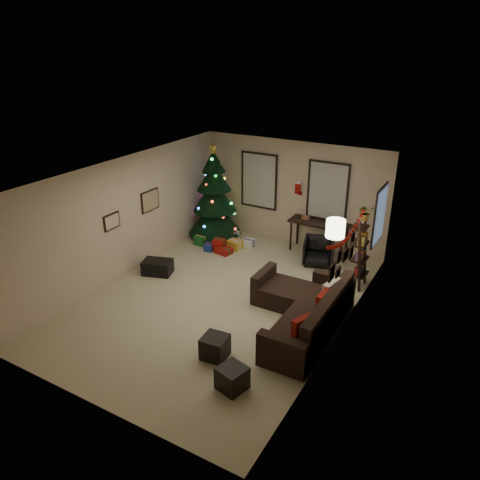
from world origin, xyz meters
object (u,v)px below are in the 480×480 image
object	(u,v)px
bookshelf	(361,254)
desk	(319,226)
christmas_tree	(214,199)
sofa	(305,312)
desk_chair	(318,251)

from	to	relation	value
bookshelf	desk	bearing A→B (deg)	138.38
christmas_tree	bookshelf	distance (m)	4.29
sofa	bookshelf	xyz separation A→B (m)	(0.45, 1.97, 0.49)
desk	bookshelf	bearing A→B (deg)	-41.62
desk	desk_chair	size ratio (longest dim) A/B	2.29
sofa	desk	distance (m)	3.40
christmas_tree	desk	xyz separation A→B (m)	(2.79, 0.48, -0.36)
sofa	desk	bearing A→B (deg)	106.59
desk_chair	desk	bearing A→B (deg)	94.86
desk_chair	bookshelf	distance (m)	1.38
christmas_tree	bookshelf	bearing A→B (deg)	-10.48
sofa	desk	world-z (taller)	sofa
sofa	desk_chair	size ratio (longest dim) A/B	4.08
christmas_tree	sofa	size ratio (longest dim) A/B	0.97
christmas_tree	sofa	distance (m)	4.72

